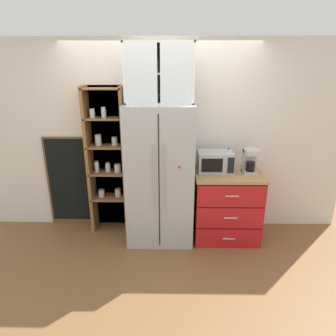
{
  "coord_description": "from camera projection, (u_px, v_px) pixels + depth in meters",
  "views": [
    {
      "loc": [
        0.15,
        -3.42,
        2.14
      ],
      "look_at": [
        0.1,
        0.02,
        0.98
      ],
      "focal_mm": 30.56,
      "sensor_mm": 36.0,
      "label": 1
    }
  ],
  "objects": [
    {
      "name": "counter_cabinet",
      "position": [
        226.0,
        205.0,
        3.8
      ],
      "size": [
        0.86,
        0.66,
        0.92
      ],
      "color": "red",
      "rests_on": "ground"
    },
    {
      "name": "chalkboard_menu",
      "position": [
        69.0,
        182.0,
        4.04
      ],
      "size": [
        0.6,
        0.04,
        1.31
      ],
      "color": "brown",
      "rests_on": "ground"
    },
    {
      "name": "wall_back_cream",
      "position": [
        161.0,
        138.0,
        3.9
      ],
      "size": [
        5.02,
        0.1,
        2.55
      ],
      "primitive_type": "cube",
      "color": "silver",
      "rests_on": "ground"
    },
    {
      "name": "coffee_maker",
      "position": [
        250.0,
        161.0,
        3.61
      ],
      "size": [
        0.17,
        0.2,
        0.31
      ],
      "color": "#B7B7BC",
      "rests_on": "counter_cabinet"
    },
    {
      "name": "microwave",
      "position": [
        215.0,
        161.0,
        3.66
      ],
      "size": [
        0.44,
        0.33,
        0.26
      ],
      "color": "#ADAFB5",
      "rests_on": "counter_cabinet"
    },
    {
      "name": "bottle_clear",
      "position": [
        228.0,
        161.0,
        3.68
      ],
      "size": [
        0.06,
        0.06,
        0.3
      ],
      "color": "silver",
      "rests_on": "counter_cabinet"
    },
    {
      "name": "pantry_shelf_column",
      "position": [
        108.0,
        159.0,
        3.87
      ],
      "size": [
        0.56,
        0.32,
        1.98
      ],
      "color": "brown",
      "rests_on": "ground"
    },
    {
      "name": "mug_red",
      "position": [
        229.0,
        169.0,
        3.62
      ],
      "size": [
        0.12,
        0.08,
        0.1
      ],
      "color": "red",
      "rests_on": "counter_cabinet"
    },
    {
      "name": "upper_cabinet",
      "position": [
        159.0,
        74.0,
        3.31
      ],
      "size": [
        0.8,
        0.32,
        0.67
      ],
      "color": "silver",
      "rests_on": "refrigerator"
    },
    {
      "name": "ground_plane",
      "position": [
        161.0,
        236.0,
        3.93
      ],
      "size": [
        10.73,
        10.73,
        0.0
      ],
      "primitive_type": "plane",
      "color": "brown"
    },
    {
      "name": "refrigerator",
      "position": [
        160.0,
        175.0,
        3.66
      ],
      "size": [
        0.83,
        0.69,
        1.78
      ],
      "color": "#ADAFB5",
      "rests_on": "ground"
    }
  ]
}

